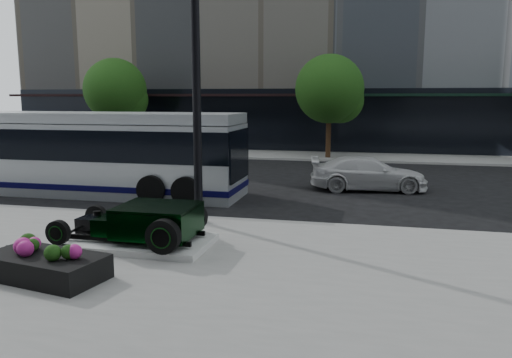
% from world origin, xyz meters
% --- Properties ---
extents(ground, '(120.00, 120.00, 0.00)m').
position_xyz_m(ground, '(0.00, 0.00, 0.00)').
color(ground, black).
rests_on(ground, ground).
extents(sidewalk_far, '(70.00, 4.00, 0.12)m').
position_xyz_m(sidewalk_far, '(0.00, 14.00, 0.06)').
color(sidewalk_far, gray).
rests_on(sidewalk_far, ground).
extents(street_trees, '(29.80, 3.80, 5.70)m').
position_xyz_m(street_trees, '(1.15, 13.07, 3.77)').
color(street_trees, black).
rests_on(street_trees, sidewalk_far).
extents(display_plinth, '(3.40, 1.80, 0.15)m').
position_xyz_m(display_plinth, '(-1.79, -5.07, 0.20)').
color(display_plinth, silver).
rests_on(display_plinth, sidewalk_near).
extents(hot_rod, '(3.22, 2.00, 0.81)m').
position_xyz_m(hot_rod, '(-1.45, -5.07, 0.70)').
color(hot_rod, black).
rests_on(hot_rod, display_plinth).
extents(info_plaque, '(0.45, 0.38, 0.31)m').
position_xyz_m(info_plaque, '(-3.77, -6.46, 0.24)').
color(info_plaque, silver).
rests_on(info_plaque, sidewalk_near).
extents(lamppost, '(0.41, 0.41, 7.44)m').
position_xyz_m(lamppost, '(-1.10, -2.73, 3.56)').
color(lamppost, black).
rests_on(lamppost, sidewalk_near).
extents(flower_planter, '(2.43, 1.53, 0.74)m').
position_xyz_m(flower_planter, '(-2.47, -7.38, 0.39)').
color(flower_planter, black).
rests_on(flower_planter, sidewalk_near).
extents(transit_bus, '(12.12, 2.88, 2.92)m').
position_xyz_m(transit_bus, '(-6.96, 0.94, 1.49)').
color(transit_bus, '#B7BDC2').
rests_on(transit_bus, ground).
extents(white_sedan, '(4.51, 2.33, 1.25)m').
position_xyz_m(white_sedan, '(3.29, 3.85, 0.63)').
color(white_sedan, silver).
rests_on(white_sedan, ground).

